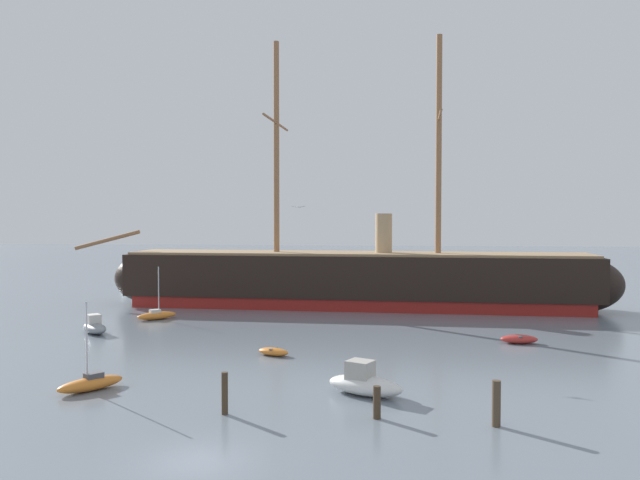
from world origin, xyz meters
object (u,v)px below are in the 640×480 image
(mooring_piling_nearest, at_px, (496,403))
(motorboat_mid_left, at_px, (94,327))
(sailboat_alongside_bow, at_px, (157,315))
(dinghy_distant_centre, at_px, (334,284))
(motorboat_foreground_right, at_px, (364,383))
(tall_ship, at_px, (356,279))
(mooring_piling_left_pair, at_px, (377,402))
(sailboat_foreground_left, at_px, (91,383))
(mooring_piling_right_pair, at_px, (225,393))
(dinghy_mid_right, at_px, (519,339))
(sailboat_far_left, at_px, (126,289))
(seagull_in_flight, at_px, (299,207))
(dinghy_far_right, at_px, (554,298))
(dinghy_near_centre, at_px, (273,352))

(mooring_piling_nearest, bearing_deg, motorboat_mid_left, 144.47)
(sailboat_alongside_bow, xyz_separation_m, mooring_piling_nearest, (27.43, -29.24, 0.67))
(sailboat_alongside_bow, xyz_separation_m, dinghy_distant_centre, (14.93, 31.37, -0.14))
(motorboat_foreground_right, height_order, mooring_piling_nearest, mooring_piling_nearest)
(tall_ship, relative_size, mooring_piling_left_pair, 37.96)
(sailboat_foreground_left, bearing_deg, mooring_piling_right_pair, -22.14)
(sailboat_foreground_left, xyz_separation_m, dinghy_distant_centre, (9.68, 56.46, -0.14))
(mooring_piling_nearest, bearing_deg, dinghy_distant_centre, 101.66)
(mooring_piling_nearest, height_order, mooring_piling_left_pair, mooring_piling_nearest)
(mooring_piling_left_pair, bearing_deg, tall_ship, 93.98)
(tall_ship, xyz_separation_m, mooring_piling_right_pair, (-4.98, -39.02, -2.11))
(dinghy_mid_right, relative_size, sailboat_far_left, 0.58)
(mooring_piling_nearest, xyz_separation_m, seagull_in_flight, (-12.17, 20.03, 9.74))
(sailboat_foreground_left, bearing_deg, sailboat_alongside_bow, 101.82)
(dinghy_far_right, relative_size, mooring_piling_nearest, 0.86)
(mooring_piling_left_pair, xyz_separation_m, seagull_in_flight, (-6.49, 19.40, 10.03))
(dinghy_far_right, xyz_separation_m, mooring_piling_left_pair, (-20.95, -47.83, 0.60))
(dinghy_near_centre, bearing_deg, sailboat_far_left, 125.64)
(dinghy_mid_right, xyz_separation_m, sailboat_alongside_bow, (-32.80, 8.63, 0.09))
(sailboat_foreground_left, distance_m, mooring_piling_right_pair, 9.53)
(tall_ship, xyz_separation_m, dinghy_distant_centre, (-4.11, 21.03, -2.88))
(tall_ship, bearing_deg, mooring_piling_nearest, -78.02)
(sailboat_far_left, height_order, seagull_in_flight, seagull_in_flight)
(dinghy_far_right, bearing_deg, sailboat_alongside_bow, -155.76)
(motorboat_foreground_right, distance_m, mooring_piling_nearest, 8.04)
(motorboat_foreground_right, relative_size, mooring_piling_nearest, 2.22)
(motorboat_foreground_right, relative_size, dinghy_mid_right, 1.68)
(dinghy_mid_right, bearing_deg, motorboat_foreground_right, -126.76)
(mooring_piling_left_pair, bearing_deg, dinghy_far_right, 66.35)
(dinghy_near_centre, bearing_deg, motorboat_mid_left, 156.86)
(mooring_piling_left_pair, bearing_deg, sailboat_far_left, 123.93)
(motorboat_mid_left, distance_m, dinghy_distant_centre, 42.87)
(dinghy_near_centre, xyz_separation_m, seagull_in_flight, (1.10, 5.70, 10.56))
(tall_ship, relative_size, sailboat_far_left, 12.22)
(sailboat_foreground_left, relative_size, dinghy_far_right, 2.71)
(dinghy_far_right, bearing_deg, sailboat_foreground_left, -130.20)
(motorboat_mid_left, bearing_deg, dinghy_near_centre, -23.14)
(motorboat_foreground_right, bearing_deg, mooring_piling_left_pair, -79.89)
(sailboat_alongside_bow, bearing_deg, dinghy_mid_right, -14.74)
(motorboat_mid_left, bearing_deg, mooring_piling_left_pair, -40.50)
(sailboat_foreground_left, bearing_deg, motorboat_foreground_right, 2.42)
(tall_ship, height_order, motorboat_foreground_right, tall_ship)
(mooring_piling_left_pair, bearing_deg, dinghy_mid_right, 61.04)
(sailboat_foreground_left, height_order, mooring_piling_right_pair, sailboat_foreground_left)
(tall_ship, distance_m, dinghy_far_right, 25.44)
(dinghy_near_centre, height_order, mooring_piling_nearest, mooring_piling_nearest)
(mooring_piling_left_pair, height_order, mooring_piling_right_pair, mooring_piling_right_pair)
(motorboat_foreground_right, relative_size, dinghy_distant_centre, 1.82)
(tall_ship, height_order, sailboat_foreground_left, tall_ship)
(dinghy_near_centre, relative_size, sailboat_far_left, 0.52)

